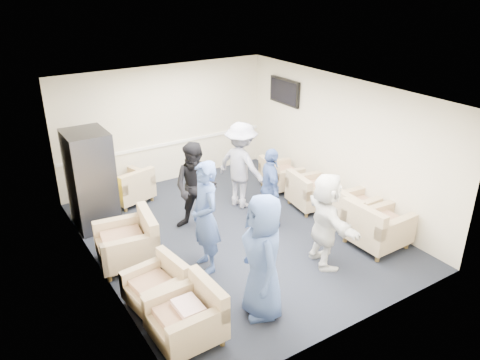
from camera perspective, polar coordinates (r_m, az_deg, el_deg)
floor at (r=8.89m, az=-0.54°, el=-6.56°), size 6.00×6.00×0.00m
ceiling at (r=7.87m, az=-0.62°, el=10.61°), size 6.00×6.00×0.00m
back_wall at (r=10.80m, az=-9.07°, el=6.63°), size 5.00×0.02×2.70m
front_wall at (r=6.22m, az=14.32°, el=-7.54°), size 5.00×0.02×2.70m
left_wall at (r=7.40m, az=-17.26°, el=-2.56°), size 0.02×6.00×2.70m
right_wall at (r=9.75m, az=12.03°, el=4.48°), size 0.02×6.00×2.70m
chair_rail at (r=10.93m, az=-8.87°, el=4.36°), size 4.98×0.04×0.06m
tv at (r=10.82m, az=5.45°, el=10.68°), size 0.10×1.00×0.58m
armchair_left_near at (r=6.48m, az=-6.17°, el=-16.36°), size 0.89×0.89×0.69m
armchair_left_mid at (r=7.12m, az=-9.87°, el=-12.74°), size 0.86×0.86×0.61m
armchair_left_far at (r=8.10m, az=-13.21°, el=-7.53°), size 1.06×1.06×0.75m
armchair_right_near at (r=8.68m, az=16.11°, el=-5.61°), size 0.95×0.95×0.75m
armchair_right_midnear at (r=9.13m, az=13.96°, el=-3.94°), size 0.95×0.95×0.71m
armchair_right_midfar at (r=9.81m, az=8.51°, el=-1.59°), size 0.93×0.93×0.66m
armchair_right_far at (r=10.57m, az=4.80°, el=0.44°), size 0.89×0.89×0.63m
armchair_corner at (r=10.20m, az=-13.25°, el=-0.94°), size 1.02×1.02×0.66m
vending_machine at (r=9.23m, az=-17.69°, el=0.04°), size 0.77×0.90×1.90m
backpack at (r=7.47m, az=-8.61°, el=-11.10°), size 0.36×0.32×0.51m
pillow at (r=6.36m, az=-6.32°, el=-15.21°), size 0.32×0.42×0.12m
person_front_left at (r=6.54m, az=2.82°, el=-9.38°), size 0.85×1.05×1.87m
person_mid_left at (r=7.50m, az=-4.25°, el=-4.57°), size 0.52×0.73×1.89m
person_back_left at (r=8.70m, az=-5.39°, el=-0.95°), size 1.06×1.07×1.74m
person_back_right at (r=9.55m, az=0.16°, el=1.77°), size 1.01×1.33×1.82m
person_mid_right at (r=8.87m, az=3.75°, el=-0.99°), size 0.69×1.00×1.57m
person_front_right at (r=7.77m, az=10.43°, el=-4.85°), size 0.90×1.61×1.65m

